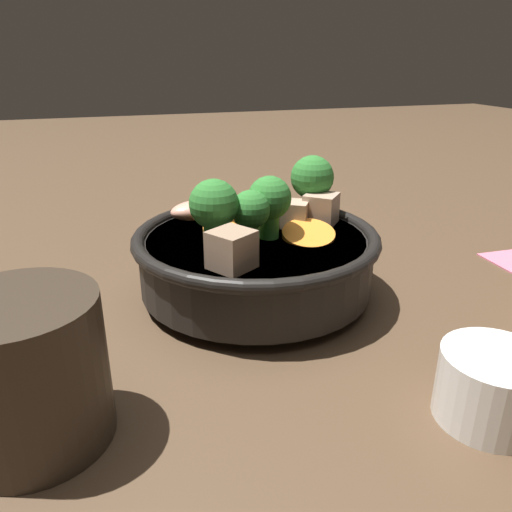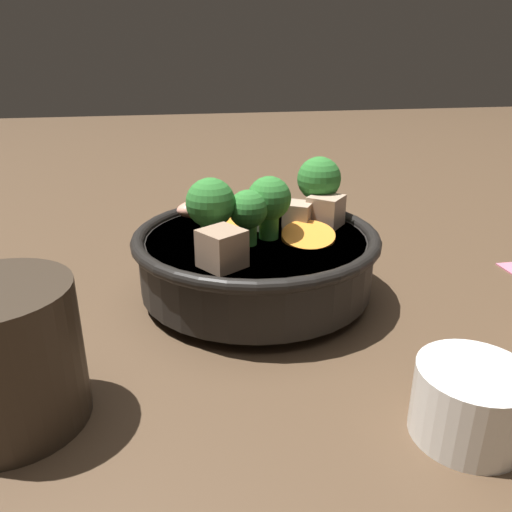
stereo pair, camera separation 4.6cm
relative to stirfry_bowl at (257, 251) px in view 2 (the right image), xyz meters
name	(u,v)px [view 2 (the right image)]	position (x,y,z in m)	size (l,w,h in m)	color
ground_plane	(256,294)	(0.00, 0.00, -0.04)	(3.00, 3.00, 0.00)	#4C3826
stirfry_bowl	(257,251)	(0.00, 0.00, 0.00)	(0.22, 0.22, 0.12)	black
tea_cup	(470,402)	(-0.09, 0.21, -0.02)	(0.07, 0.07, 0.05)	white
dark_mug	(2,357)	(0.18, 0.14, 0.00)	(0.12, 0.09, 0.09)	#33281E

